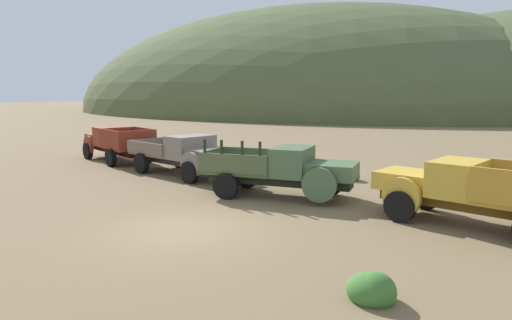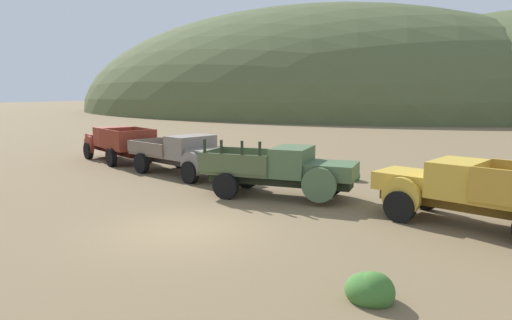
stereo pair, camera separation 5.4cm
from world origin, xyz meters
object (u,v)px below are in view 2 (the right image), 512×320
object	(u,v)px
truck_weathered_green	(289,171)
truck_faded_yellow	(462,191)
truck_primer_gray	(190,155)
truck_rust_red	(115,143)

from	to	relation	value
truck_weathered_green	truck_faded_yellow	bearing A→B (deg)	-14.31
truck_primer_gray	truck_weathered_green	distance (m)	6.12
truck_faded_yellow	truck_weathered_green	bearing A→B (deg)	6.69
truck_rust_red	truck_weathered_green	world-z (taller)	truck_weathered_green
truck_primer_gray	truck_faded_yellow	bearing A→B (deg)	2.53
truck_rust_red	truck_primer_gray	world-z (taller)	truck_rust_red
truck_rust_red	truck_primer_gray	bearing A→B (deg)	-173.74
truck_primer_gray	truck_weathered_green	bearing A→B (deg)	-2.52
truck_primer_gray	truck_faded_yellow	distance (m)	12.04
truck_primer_gray	truck_weathered_green	size ratio (longest dim) A/B	1.07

